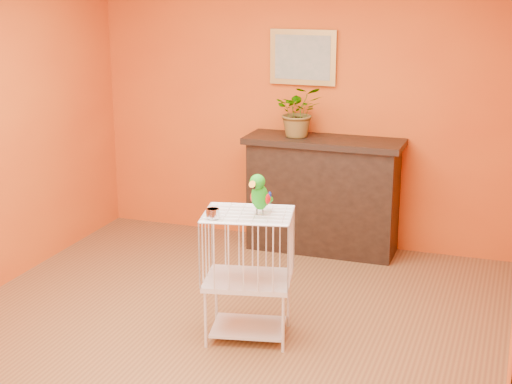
% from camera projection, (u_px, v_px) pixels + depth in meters
% --- Properties ---
extents(ground, '(4.50, 4.50, 0.00)m').
position_uv_depth(ground, '(213.00, 336.00, 5.58)').
color(ground, brown).
rests_on(ground, ground).
extents(room_shell, '(4.50, 4.50, 4.50)m').
position_uv_depth(room_shell, '(210.00, 116.00, 5.15)').
color(room_shell, '#C85012').
rests_on(room_shell, ground).
extents(console_cabinet, '(1.43, 0.51, 1.06)m').
position_uv_depth(console_cabinet, '(323.00, 195.00, 7.17)').
color(console_cabinet, black).
rests_on(console_cabinet, ground).
extents(potted_plant, '(0.55, 0.58, 0.36)m').
position_uv_depth(potted_plant, '(301.00, 116.00, 7.12)').
color(potted_plant, '#26722D').
rests_on(potted_plant, console_cabinet).
extents(framed_picture, '(0.62, 0.04, 0.50)m').
position_uv_depth(framed_picture, '(303.00, 57.00, 7.12)').
color(framed_picture, '#A8823C').
rests_on(framed_picture, room_shell).
extents(birdcage, '(0.67, 0.57, 0.92)m').
position_uv_depth(birdcage, '(248.00, 274.00, 5.44)').
color(birdcage, beige).
rests_on(birdcage, ground).
extents(feed_cup, '(0.09, 0.09, 0.06)m').
position_uv_depth(feed_cup, '(213.00, 213.00, 5.20)').
color(feed_cup, silver).
rests_on(feed_cup, birdcage).
extents(parrot, '(0.15, 0.26, 0.29)m').
position_uv_depth(parrot, '(260.00, 194.00, 5.25)').
color(parrot, '#59544C').
rests_on(parrot, birdcage).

